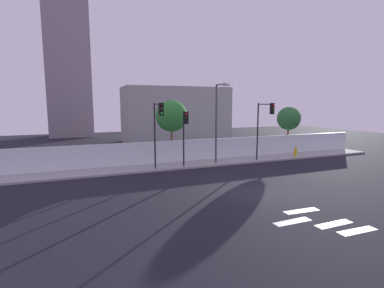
{
  "coord_description": "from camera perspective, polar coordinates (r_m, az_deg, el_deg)",
  "views": [
    {
      "loc": [
        -9.32,
        -13.5,
        5.02
      ],
      "look_at": [
        -1.26,
        6.5,
        2.03
      ],
      "focal_mm": 27.15,
      "sensor_mm": 36.0,
      "label": 1
    }
  ],
  "objects": [
    {
      "name": "crosswalk_marking",
      "position": [
        14.05,
        23.87,
        -13.72
      ],
      "size": [
        3.58,
        3.06,
        0.01
      ],
      "color": "silver",
      "rests_on": "ground"
    },
    {
      "name": "tower_on_skyline",
      "position": [
        50.01,
        -23.38,
        18.8
      ],
      "size": [
        6.29,
        5.0,
        30.03
      ],
      "primitive_type": "cube",
      "color": "gray",
      "rests_on": "ground"
    },
    {
      "name": "perimeter_wall",
      "position": [
        25.13,
        0.13,
        -1.19
      ],
      "size": [
        36.0,
        0.18,
        1.8
      ],
      "primitive_type": "cube",
      "color": "white",
      "rests_on": "sidewalk"
    },
    {
      "name": "street_lamp_curbside",
      "position": [
        23.56,
        5.03,
        5.33
      ],
      "size": [
        0.62,
        1.95,
        6.43
      ],
      "color": "#4C4C51",
      "rests_on": "sidewalk"
    },
    {
      "name": "roadside_tree_midleft",
      "position": [
        31.41,
        18.47,
        4.76
      ],
      "size": [
        2.38,
        2.38,
        4.73
      ],
      "color": "brown",
      "rests_on": "ground"
    },
    {
      "name": "roadside_tree_leftmost",
      "position": [
        25.15,
        -4.04,
        5.5
      ],
      "size": [
        2.74,
        2.74,
        5.35
      ],
      "color": "brown",
      "rests_on": "ground"
    },
    {
      "name": "traffic_light_right",
      "position": [
        21.94,
        -1.39,
        3.4
      ],
      "size": [
        0.42,
        1.27,
        4.3
      ],
      "color": "black",
      "rests_on": "sidewalk"
    },
    {
      "name": "ground_plane",
      "position": [
        17.16,
        12.28,
        -9.3
      ],
      "size": [
        80.0,
        80.0,
        0.0
      ],
      "primitive_type": "plane",
      "color": "black"
    },
    {
      "name": "traffic_light_center",
      "position": [
        25.08,
        14.16,
        4.78
      ],
      "size": [
        0.54,
        1.78,
        4.94
      ],
      "color": "black",
      "rests_on": "sidewalk"
    },
    {
      "name": "sidewalk",
      "position": [
        24.13,
        1.28,
        -3.93
      ],
      "size": [
        36.0,
        2.4,
        0.15
      ],
      "primitive_type": "cube",
      "color": "#989898",
      "rests_on": "ground"
    },
    {
      "name": "low_building_distant",
      "position": [
        39.1,
        -3.17,
        5.79
      ],
      "size": [
        13.75,
        6.0,
        7.18
      ],
      "primitive_type": "cube",
      "color": "#9C9C9C",
      "rests_on": "ground"
    },
    {
      "name": "traffic_light_left",
      "position": [
        21.13,
        -6.69,
        4.42
      ],
      "size": [
        0.38,
        1.59,
        4.95
      ],
      "color": "black",
      "rests_on": "sidewalk"
    },
    {
      "name": "fire_hydrant",
      "position": [
        28.73,
        19.65,
        -1.39
      ],
      "size": [
        0.44,
        0.26,
        0.87
      ],
      "color": "gold",
      "rests_on": "sidewalk"
    }
  ]
}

